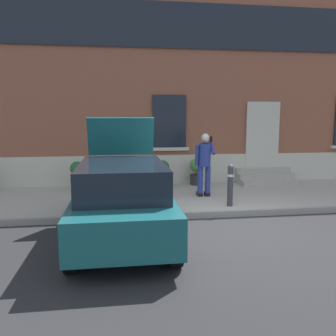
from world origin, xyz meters
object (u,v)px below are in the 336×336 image
Objects in this scene: person_on_phone at (204,161)px; planter_charcoal at (197,171)px; hatchback_car_teal at (122,198)px; bollard_near_person at (230,184)px; planter_olive at (78,175)px; planter_terracotta at (163,173)px.

planter_charcoal is (0.18, 1.71, -0.55)m from person_on_phone.
bollard_near_person is (2.66, 1.59, -0.09)m from hatchback_car_teal.
person_on_phone is 3.92m from planter_olive.
bollard_near_person is at bearing 30.95° from hatchback_car_teal.
hatchback_car_teal is at bearing -72.95° from planter_olive.
planter_olive is at bearing 107.05° from hatchback_car_teal.
planter_terracotta is (1.30, 4.14, -0.19)m from hatchback_car_teal.
planter_terracotta is (-0.98, 1.41, -0.55)m from person_on_phone.
planter_terracotta is at bearing 117.97° from bollard_near_person.
person_on_phone is 1.81m from planter_charcoal.
planter_olive is (-3.58, 1.50, -0.55)m from person_on_phone.
person_on_phone is at bearing -95.95° from planter_charcoal.
planter_olive is at bearing 146.25° from bollard_near_person.
planter_terracotta is 1.00× the size of planter_charcoal.
person_on_phone is 2.03× the size of planter_terracotta.
bollard_near_person is 1.22× the size of planter_olive.
person_on_phone is at bearing -22.74° from planter_olive.
planter_olive is (-1.30, 4.24, -0.19)m from hatchback_car_teal.
bollard_near_person is at bearing -86.08° from planter_charcoal.
bollard_near_person reaches higher than planter_terracotta.
person_on_phone reaches higher than planter_charcoal.
planter_charcoal is at bearing 14.81° from planter_terracotta.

